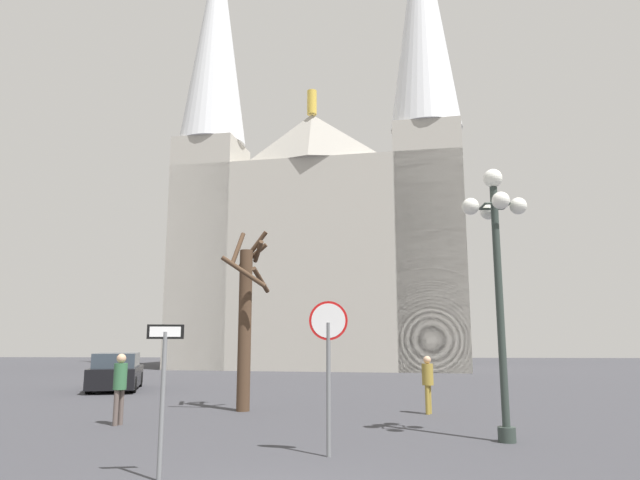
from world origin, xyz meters
The scene contains 8 objects.
cathedral centered at (-0.99, 34.72, 11.12)m, with size 22.01×13.15×35.60m.
stop_sign centered at (0.53, 3.78, 1.91)m, with size 0.72×0.10×2.76m.
one_way_arrow_sign centered at (-1.93, 1.92, 1.40)m, with size 0.55×0.13×2.29m.
street_lamp centered at (4.11, 5.38, 3.93)m, with size 1.40×1.40×5.76m.
bare_tree centered at (-2.15, 10.18, 2.71)m, with size 1.36×1.38×5.42m.
parked_car_near_black centered at (-8.67, 16.84, 0.71)m, with size 2.95×4.79×1.51m.
pedestrian_walking centered at (3.16, 9.75, 0.96)m, with size 0.32×0.32×1.60m.
pedestrian_standing centered at (-4.72, 7.28, 1.04)m, with size 0.32×0.32×1.71m.
Camera 1 is at (0.84, -6.78, 2.06)m, focal length 31.73 mm.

